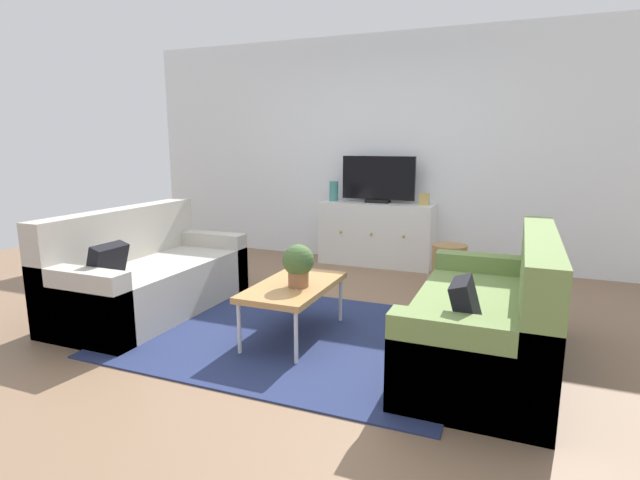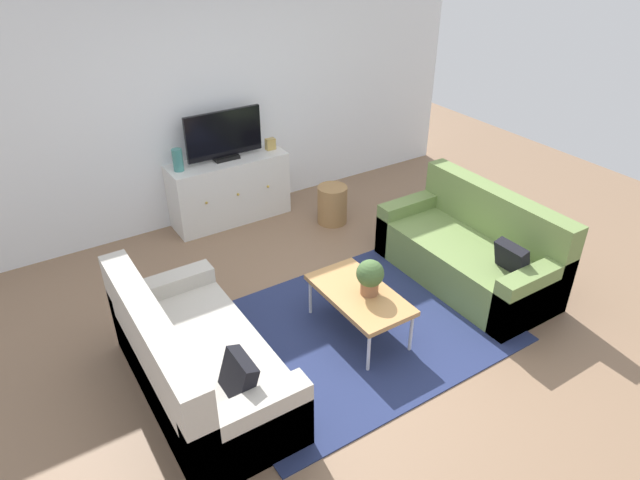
{
  "view_description": "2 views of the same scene",
  "coord_description": "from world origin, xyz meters",
  "px_view_note": "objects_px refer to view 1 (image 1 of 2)",
  "views": [
    {
      "loc": [
        1.53,
        -3.35,
        1.44
      ],
      "look_at": [
        0.0,
        0.4,
        0.64
      ],
      "focal_mm": 27.58,
      "sensor_mm": 36.0,
      "label": 1
    },
    {
      "loc": [
        -2.29,
        -3.16,
        3.19
      ],
      "look_at": [
        0.0,
        0.4,
        0.64
      ],
      "focal_mm": 31.55,
      "sensor_mm": 36.0,
      "label": 2
    }
  ],
  "objects_px": {
    "couch_left_side": "(145,278)",
    "wicker_basket": "(449,267)",
    "mantel_clock": "(424,199)",
    "glass_vase": "(334,191)",
    "couch_right_side": "(495,323)",
    "flat_screen_tv": "(378,180)",
    "coffee_table": "(294,288)",
    "potted_plant": "(298,263)",
    "tv_console": "(377,234)"
  },
  "relations": [
    {
      "from": "potted_plant",
      "to": "wicker_basket",
      "type": "distance_m",
      "value": 2.01
    },
    {
      "from": "tv_console",
      "to": "wicker_basket",
      "type": "relative_size",
      "value": 3.03
    },
    {
      "from": "flat_screen_tv",
      "to": "wicker_basket",
      "type": "bearing_deg",
      "value": -37.04
    },
    {
      "from": "flat_screen_tv",
      "to": "wicker_basket",
      "type": "distance_m",
      "value": 1.43
    },
    {
      "from": "potted_plant",
      "to": "wicker_basket",
      "type": "xyz_separation_m",
      "value": [
        0.84,
        1.8,
        -0.37
      ]
    },
    {
      "from": "tv_console",
      "to": "wicker_basket",
      "type": "bearing_deg",
      "value": -36.26
    },
    {
      "from": "coffee_table",
      "to": "mantel_clock",
      "type": "bearing_deg",
      "value": 78.43
    },
    {
      "from": "flat_screen_tv",
      "to": "coffee_table",
      "type": "bearing_deg",
      "value": -88.81
    },
    {
      "from": "tv_console",
      "to": "flat_screen_tv",
      "type": "height_order",
      "value": "flat_screen_tv"
    },
    {
      "from": "wicker_basket",
      "to": "tv_console",
      "type": "bearing_deg",
      "value": 143.74
    },
    {
      "from": "glass_vase",
      "to": "mantel_clock",
      "type": "distance_m",
      "value": 1.1
    },
    {
      "from": "couch_left_side",
      "to": "glass_vase",
      "type": "xyz_separation_m",
      "value": [
        0.86,
        2.37,
        0.57
      ]
    },
    {
      "from": "couch_left_side",
      "to": "wicker_basket",
      "type": "bearing_deg",
      "value": 35.42
    },
    {
      "from": "flat_screen_tv",
      "to": "wicker_basket",
      "type": "relative_size",
      "value": 1.97
    },
    {
      "from": "couch_right_side",
      "to": "wicker_basket",
      "type": "bearing_deg",
      "value": 107.12
    },
    {
      "from": "glass_vase",
      "to": "mantel_clock",
      "type": "height_order",
      "value": "glass_vase"
    },
    {
      "from": "tv_console",
      "to": "flat_screen_tv",
      "type": "distance_m",
      "value": 0.64
    },
    {
      "from": "coffee_table",
      "to": "wicker_basket",
      "type": "relative_size",
      "value": 2.12
    },
    {
      "from": "mantel_clock",
      "to": "couch_right_side",
      "type": "bearing_deg",
      "value": -68.92
    },
    {
      "from": "mantel_clock",
      "to": "glass_vase",
      "type": "bearing_deg",
      "value": 180.0
    },
    {
      "from": "tv_console",
      "to": "potted_plant",
      "type": "bearing_deg",
      "value": -87.41
    },
    {
      "from": "glass_vase",
      "to": "potted_plant",
      "type": "bearing_deg",
      "value": -75.08
    },
    {
      "from": "couch_right_side",
      "to": "tv_console",
      "type": "relative_size",
      "value": 1.3
    },
    {
      "from": "tv_console",
      "to": "glass_vase",
      "type": "height_order",
      "value": "glass_vase"
    },
    {
      "from": "tv_console",
      "to": "couch_right_side",
      "type": "bearing_deg",
      "value": -58.3
    },
    {
      "from": "coffee_table",
      "to": "flat_screen_tv",
      "type": "relative_size",
      "value": 1.08
    },
    {
      "from": "flat_screen_tv",
      "to": "glass_vase",
      "type": "bearing_deg",
      "value": -177.92
    },
    {
      "from": "couch_right_side",
      "to": "coffee_table",
      "type": "bearing_deg",
      "value": -177.3
    },
    {
      "from": "flat_screen_tv",
      "to": "mantel_clock",
      "type": "distance_m",
      "value": 0.59
    },
    {
      "from": "potted_plant",
      "to": "mantel_clock",
      "type": "relative_size",
      "value": 2.39
    },
    {
      "from": "flat_screen_tv",
      "to": "couch_right_side",
      "type": "bearing_deg",
      "value": -58.51
    },
    {
      "from": "potted_plant",
      "to": "glass_vase",
      "type": "xyz_separation_m",
      "value": [
        -0.66,
        2.49,
        0.28
      ]
    },
    {
      "from": "couch_right_side",
      "to": "coffee_table",
      "type": "height_order",
      "value": "couch_right_side"
    },
    {
      "from": "couch_left_side",
      "to": "wicker_basket",
      "type": "xyz_separation_m",
      "value": [
        2.36,
        1.68,
        -0.07
      ]
    },
    {
      "from": "glass_vase",
      "to": "couch_left_side",
      "type": "bearing_deg",
      "value": -109.87
    },
    {
      "from": "potted_plant",
      "to": "wicker_basket",
      "type": "height_order",
      "value": "potted_plant"
    },
    {
      "from": "coffee_table",
      "to": "potted_plant",
      "type": "distance_m",
      "value": 0.22
    },
    {
      "from": "glass_vase",
      "to": "coffee_table",
      "type": "bearing_deg",
      "value": -76.14
    },
    {
      "from": "flat_screen_tv",
      "to": "mantel_clock",
      "type": "relative_size",
      "value": 6.71
    },
    {
      "from": "mantel_clock",
      "to": "wicker_basket",
      "type": "relative_size",
      "value": 0.29
    },
    {
      "from": "coffee_table",
      "to": "wicker_basket",
      "type": "xyz_separation_m",
      "value": [
        0.9,
        1.74,
        -0.16
      ]
    },
    {
      "from": "potted_plant",
      "to": "flat_screen_tv",
      "type": "bearing_deg",
      "value": 92.57
    },
    {
      "from": "couch_left_side",
      "to": "flat_screen_tv",
      "type": "bearing_deg",
      "value": 59.52
    },
    {
      "from": "couch_right_side",
      "to": "flat_screen_tv",
      "type": "height_order",
      "value": "flat_screen_tv"
    },
    {
      "from": "potted_plant",
      "to": "tv_console",
      "type": "height_order",
      "value": "tv_console"
    },
    {
      "from": "glass_vase",
      "to": "mantel_clock",
      "type": "relative_size",
      "value": 1.85
    },
    {
      "from": "couch_left_side",
      "to": "coffee_table",
      "type": "xyz_separation_m",
      "value": [
        1.46,
        -0.07,
        0.09
      ]
    },
    {
      "from": "coffee_table",
      "to": "potted_plant",
      "type": "height_order",
      "value": "potted_plant"
    },
    {
      "from": "couch_left_side",
      "to": "mantel_clock",
      "type": "height_order",
      "value": "couch_left_side"
    },
    {
      "from": "wicker_basket",
      "to": "coffee_table",
      "type": "bearing_deg",
      "value": -117.26
    }
  ]
}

